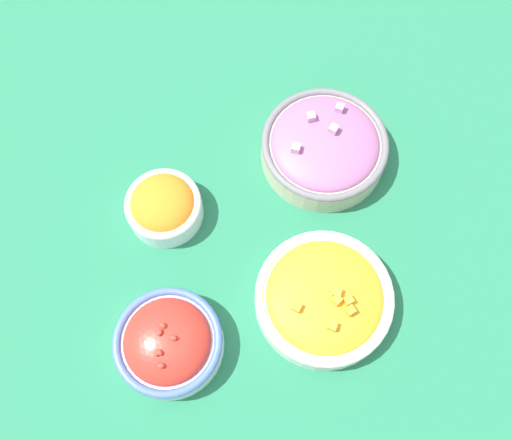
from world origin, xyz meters
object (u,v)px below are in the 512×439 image
object	(u,v)px
bowl_carrots	(163,207)
bowl_cherry_tomatoes	(168,342)
bowl_red_onion	(324,147)
bowl_squash	(324,298)

from	to	relation	value
bowl_carrots	bowl_cherry_tomatoes	bearing A→B (deg)	-165.88
bowl_carrots	bowl_red_onion	bearing A→B (deg)	-58.63
bowl_squash	bowl_cherry_tomatoes	world-z (taller)	bowl_cherry_tomatoes
bowl_red_onion	bowl_squash	size ratio (longest dim) A/B	1.01
bowl_carrots	bowl_cherry_tomatoes	size ratio (longest dim) A/B	0.76
bowl_squash	bowl_carrots	size ratio (longest dim) A/B	1.71
bowl_squash	bowl_carrots	xyz separation A→B (m)	(0.10, 0.25, 0.00)
bowl_red_onion	bowl_squash	world-z (taller)	bowl_red_onion
bowl_red_onion	bowl_carrots	size ratio (longest dim) A/B	1.72
bowl_red_onion	bowl_cherry_tomatoes	world-z (taller)	same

